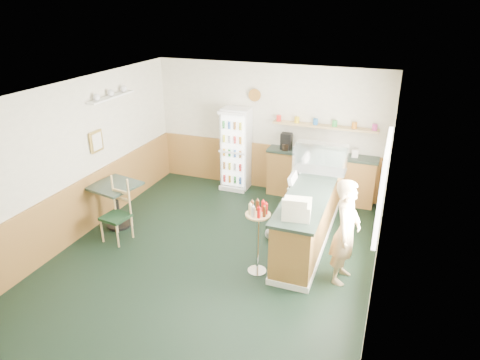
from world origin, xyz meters
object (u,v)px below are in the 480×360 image
at_px(drinks_fridge, 236,149).
at_px(shopkeeper, 346,232).
at_px(condiment_stand, 258,227).
at_px(cafe_chair, 118,208).
at_px(cafe_table, 116,197).
at_px(display_case, 320,160).
at_px(cash_register, 297,209).

bearing_deg(drinks_fridge, shopkeeper, -44.01).
bearing_deg(condiment_stand, cafe_chair, 176.98).
xyz_separation_m(shopkeeper, cafe_chair, (-3.82, -0.14, -0.23)).
height_order(condiment_stand, cafe_table, condiment_stand).
bearing_deg(display_case, drinks_fridge, 153.11).
relative_size(shopkeeper, cafe_chair, 1.45).
bearing_deg(cash_register, cafe_chair, 171.66).
xyz_separation_m(cash_register, shopkeeper, (0.70, 0.14, -0.31)).
height_order(display_case, cafe_table, display_case).
relative_size(drinks_fridge, cafe_chair, 1.59).
bearing_deg(cafe_table, drinks_fridge, 59.81).
distance_m(cash_register, cafe_chair, 3.17).
xyz_separation_m(drinks_fridge, condiment_stand, (1.45, -2.88, -0.11)).
height_order(display_case, cash_register, display_case).
height_order(cash_register, cafe_chair, cash_register).
relative_size(cash_register, cafe_table, 0.46).
xyz_separation_m(display_case, condiment_stand, (-0.55, -1.86, -0.49)).
bearing_deg(display_case, condiment_stand, -106.30).
bearing_deg(cash_register, drinks_fridge, 117.79).
bearing_deg(drinks_fridge, display_case, -26.89).
height_order(condiment_stand, cafe_chair, condiment_stand).
xyz_separation_m(cash_register, condiment_stand, (-0.55, -0.13, -0.34)).
height_order(drinks_fridge, cafe_table, drinks_fridge).
bearing_deg(drinks_fridge, cafe_table, -120.19).
bearing_deg(drinks_fridge, condiment_stand, -63.24).
relative_size(drinks_fridge, condiment_stand, 1.52).
height_order(drinks_fridge, shopkeeper, drinks_fridge).
xyz_separation_m(cash_register, cafe_table, (-3.40, 0.34, -0.53)).
bearing_deg(cash_register, cafe_table, 166.18).
height_order(drinks_fridge, display_case, drinks_fridge).
xyz_separation_m(shopkeeper, cafe_table, (-4.10, 0.19, -0.22)).
bearing_deg(cafe_chair, cafe_table, 138.09).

